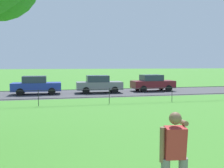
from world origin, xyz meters
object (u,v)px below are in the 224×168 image
Objects in this scene: person_thrower at (174,155)px; car_maroon_far_right at (152,83)px; car_blue_center at (36,85)px; car_grey_right at (99,84)px.

car_maroon_far_right is at bearing 68.98° from person_thrower.
car_blue_center and car_grey_right have the same top height.
person_thrower is at bearing -78.92° from car_blue_center.
car_grey_right is at bearing -175.70° from car_maroon_far_right.
car_maroon_far_right is at bearing 4.30° from car_grey_right.
car_grey_right is 1.01× the size of car_maroon_far_right.
car_blue_center is 5.33m from car_grey_right.
car_maroon_far_right is (5.22, 0.39, 0.00)m from car_grey_right.
person_thrower is 0.41× the size of car_grey_right.
car_grey_right and car_maroon_far_right have the same top height.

